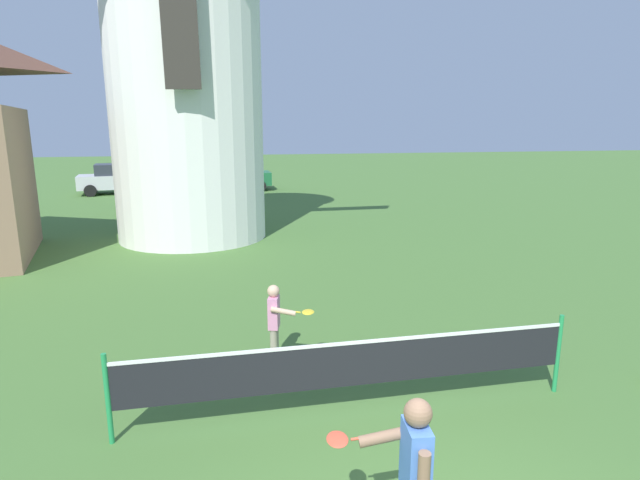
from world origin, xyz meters
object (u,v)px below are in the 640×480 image
tennis_net (353,364)px  parked_car_silver (119,178)px  windmill (183,30)px  player_near (413,474)px  player_far (276,319)px  parked_car_green (235,176)px

tennis_net → parked_car_silver: size_ratio=1.38×
windmill → player_near: windmill is taller
player_far → parked_car_green: parked_car_green is taller
player_far → parked_car_silver: 22.04m
player_near → player_far: player_near is taller
tennis_net → player_far: size_ratio=4.71×
windmill → player_near: (2.13, -13.39, -5.47)m
parked_car_silver → parked_car_green: 6.02m
player_near → player_far: bearing=99.0°
player_near → player_far: 3.97m
player_near → parked_car_green: bearing=90.6°
windmill → player_far: 11.12m
player_near → parked_car_silver: size_ratio=0.36×
player_near → parked_car_silver: 25.99m
windmill → parked_car_silver: 13.69m
windmill → parked_car_silver: size_ratio=3.22×
player_far → parked_car_green: size_ratio=0.31×
tennis_net → player_far: player_far is taller
player_near → tennis_net: bearing=86.6°
tennis_net → player_near: size_ratio=3.86×
player_near → parked_car_green: 25.36m
tennis_net → parked_car_green: 23.12m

